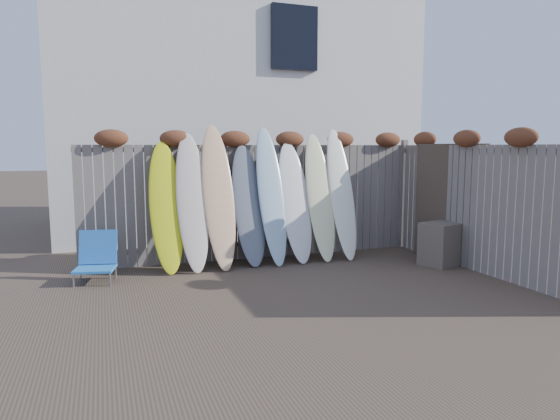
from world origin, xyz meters
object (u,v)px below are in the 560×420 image
object	(u,v)px
surfboard_0	(166,207)
wooden_crate	(441,244)
beach_chair	(97,258)
lattice_panel	(450,203)

from	to	relation	value
surfboard_0	wooden_crate	bearing A→B (deg)	-16.51
wooden_crate	surfboard_0	distance (m)	4.55
beach_chair	surfboard_0	xyz separation A→B (m)	(1.06, 0.24, 0.69)
beach_chair	wooden_crate	xyz separation A→B (m)	(5.42, -0.89, 0.02)
beach_chair	wooden_crate	world-z (taller)	beach_chair
wooden_crate	surfboard_0	world-z (taller)	surfboard_0
beach_chair	wooden_crate	bearing A→B (deg)	-9.37
lattice_panel	surfboard_0	size ratio (longest dim) A/B	0.94
beach_chair	lattice_panel	distance (m)	5.80
wooden_crate	lattice_panel	xyz separation A→B (m)	(0.30, 0.20, 0.65)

